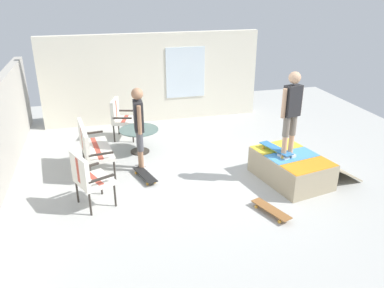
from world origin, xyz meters
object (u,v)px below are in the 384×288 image
person_watching (139,123)px  skateboard_by_bench (145,175)px  skate_ramp (292,167)px  skateboard_on_ramp (276,149)px  patio_bench (91,145)px  skateboard_spare (271,210)px  patio_chair_near_house (120,115)px  patio_chair_by_wall (88,176)px  person_skater (291,109)px  patio_table (139,136)px

person_watching → skateboard_by_bench: bearing=-177.4°
skate_ramp → skateboard_on_ramp: bearing=57.5°
patio_bench → skateboard_spare: (-2.41, -2.94, -0.53)m
patio_bench → patio_chair_near_house: bearing=-22.8°
patio_bench → person_watching: person_watching is taller
patio_chair_by_wall → skateboard_by_bench: size_ratio=1.24×
person_skater → skate_ramp: bearing=-79.3°
patio_chair_by_wall → patio_table: 2.45m
patio_table → skateboard_on_ramp: size_ratio=1.09×
patio_chair_near_house → skateboard_spare: 4.74m
person_skater → skateboard_by_bench: person_skater is taller
patio_chair_by_wall → skateboard_by_bench: 1.45m
skate_ramp → skateboard_on_ramp: size_ratio=2.45×
skate_ramp → person_skater: 1.26m
patio_chair_near_house → skateboard_on_ramp: bearing=-135.8°
patio_table → patio_chair_near_house: bearing=19.2°
person_skater → skateboard_by_bench: (0.80, 2.69, -1.44)m
patio_bench → patio_table: size_ratio=1.45×
patio_chair_near_house → skateboard_spare: (-4.16, -2.20, -0.53)m
skateboard_spare → patio_table: bearing=30.3°
patio_chair_by_wall → person_skater: bearing=-89.9°
skate_ramp → patio_bench: size_ratio=1.54×
patio_bench → skateboard_on_ramp: size_ratio=1.59×
skateboard_by_bench → skateboard_spare: bearing=-133.4°
skateboard_by_bench → skateboard_spare: size_ratio=1.00×
patio_table → skateboard_by_bench: (-1.35, 0.07, -0.32)m
skate_ramp → skateboard_by_bench: 2.97m
patio_chair_by_wall → person_watching: (1.24, -1.06, 0.44)m
skate_ramp → patio_chair_near_house: (3.11, 3.14, 0.34)m
person_watching → person_skater: size_ratio=1.06×
skate_ramp → skateboard_by_bench: bearing=74.9°
patio_chair_by_wall → skateboard_spare: bearing=-108.7°
person_skater → skateboard_on_ramp: person_skater is taller
patio_chair_by_wall → skateboard_on_ramp: (0.22, -3.65, 0.02)m
skate_ramp → person_skater: (-0.03, 0.17, 1.25)m
skateboard_by_bench → person_watching: bearing=2.6°
skateboard_spare → skateboard_on_ramp: skateboard_on_ramp is taller
skate_ramp → patio_table: size_ratio=2.24×
patio_chair_by_wall → skateboard_spare: patio_chair_by_wall is taller
patio_bench → person_watching: bearing=-98.4°
person_watching → skateboard_on_ramp: size_ratio=2.16×
skateboard_spare → skate_ramp: bearing=-41.5°
skate_ramp → person_watching: bearing=67.2°
person_watching → person_skater: bearing=-114.6°
patio_table → person_watching: size_ratio=0.51×
patio_bench → patio_chair_by_wall: bearing=177.2°
skateboard_on_ramp → patio_table: bearing=52.3°
person_watching → person_skater: (-1.24, -2.71, 0.47)m
person_watching → skateboard_on_ramp: bearing=-111.6°
person_watching → skateboard_spare: (-2.26, -1.95, -0.96)m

